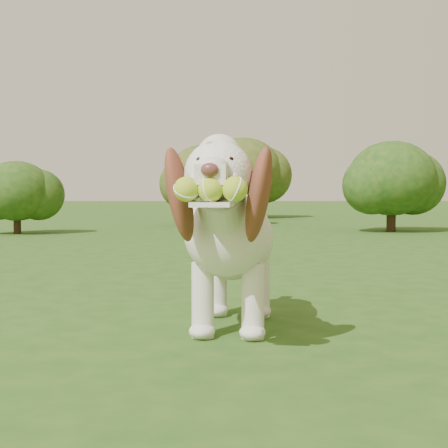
{
  "coord_description": "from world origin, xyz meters",
  "views": [
    {
      "loc": [
        -0.28,
        -3.57,
        0.67
      ],
      "look_at": [
        -0.27,
        -0.9,
        0.53
      ],
      "focal_mm": 50.0,
      "sensor_mm": 36.0,
      "label": 1
    }
  ],
  "objects": [
    {
      "name": "ground",
      "position": [
        0.0,
        0.0,
        0.0
      ],
      "size": [
        80.0,
        80.0,
        0.0
      ],
      "primitive_type": "plane",
      "color": "#234D16",
      "rests_on": "ground"
    },
    {
      "name": "dog",
      "position": [
        -0.24,
        -0.63,
        0.48
      ],
      "size": [
        0.56,
        1.38,
        0.9
      ],
      "rotation": [
        0.0,
        0.0,
        -0.12
      ],
      "color": "white",
      "rests_on": "ground"
    },
    {
      "name": "shrub_a",
      "position": [
        -3.5,
        6.2,
        0.67
      ],
      "size": [
        1.11,
        1.11,
        1.14
      ],
      "color": "#382314",
      "rests_on": "ground"
    },
    {
      "name": "shrub_b",
      "position": [
        -0.62,
        8.66,
        0.93
      ],
      "size": [
        1.53,
        1.53,
        1.58
      ],
      "color": "#382314",
      "rests_on": "ground"
    },
    {
      "name": "shrub_c",
      "position": [
        2.51,
        6.68,
        0.88
      ],
      "size": [
        1.44,
        1.44,
        1.5
      ],
      "color": "#382314",
      "rests_on": "ground"
    },
    {
      "name": "shrub_i",
      "position": [
        0.23,
        12.02,
        1.18
      ],
      "size": [
        1.94,
        1.94,
        2.01
      ],
      "color": "#382314",
      "rests_on": "ground"
    }
  ]
}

